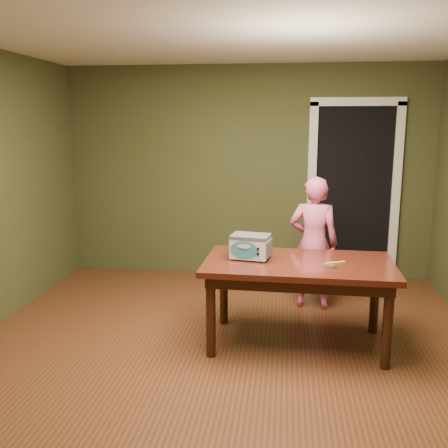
% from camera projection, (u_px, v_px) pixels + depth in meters
% --- Properties ---
extents(floor, '(5.00, 5.00, 0.00)m').
position_uv_depth(floor, '(221.00, 364.00, 4.01)').
color(floor, brown).
rests_on(floor, ground).
extents(room_shell, '(4.52, 5.02, 2.61)m').
position_uv_depth(room_shell, '(220.00, 151.00, 3.67)').
color(room_shell, '#3F4625').
rests_on(room_shell, ground).
extents(doorway, '(1.10, 0.66, 2.25)m').
position_uv_depth(doorway, '(350.00, 191.00, 6.35)').
color(doorway, black).
rests_on(doorway, ground).
extents(dining_table, '(1.63, 0.95, 0.75)m').
position_uv_depth(dining_table, '(298.00, 273.00, 4.27)').
color(dining_table, '#3D1A0D').
rests_on(dining_table, floor).
extents(toy_oven, '(0.38, 0.28, 0.21)m').
position_uv_depth(toy_oven, '(250.00, 246.00, 4.31)').
color(toy_oven, '#4C4F54').
rests_on(toy_oven, dining_table).
extents(baking_pan, '(0.10, 0.10, 0.02)m').
position_uv_depth(baking_pan, '(330.00, 266.00, 4.07)').
color(baking_pan, silver).
rests_on(baking_pan, dining_table).
extents(spatula, '(0.18, 0.09, 0.01)m').
position_uv_depth(spatula, '(335.00, 262.00, 4.20)').
color(spatula, '#D7C15D').
rests_on(spatula, dining_table).
extents(child, '(0.54, 0.38, 1.38)m').
position_uv_depth(child, '(313.00, 243.00, 5.14)').
color(child, '#E9608A').
rests_on(child, floor).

